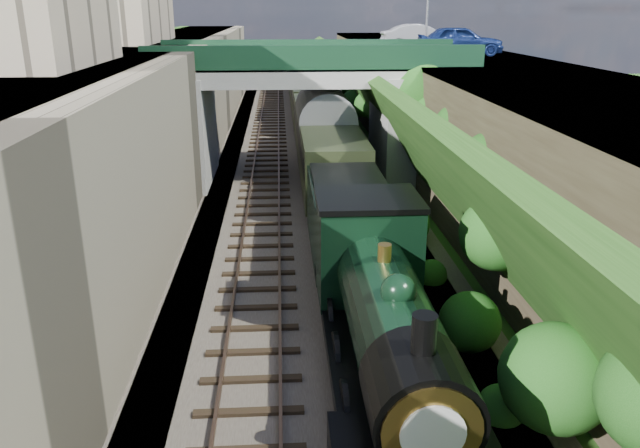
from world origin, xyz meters
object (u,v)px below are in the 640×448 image
(tree, at_px, (423,98))
(car_silver, at_px, (420,37))
(road_bridge, at_px, (320,105))
(locomotive, at_px, (383,318))
(tender, at_px, (350,226))
(car_blue, at_px, (460,40))

(tree, xyz_separation_m, car_silver, (2.14, 11.09, 2.43))
(road_bridge, bearing_deg, locomotive, -89.25)
(tender, bearing_deg, car_silver, 72.16)
(road_bridge, bearing_deg, car_silver, 52.16)
(car_silver, height_order, locomotive, car_silver)
(road_bridge, height_order, car_blue, car_blue)
(road_bridge, distance_m, locomotive, 19.64)
(road_bridge, height_order, car_silver, car_silver)
(car_blue, distance_m, tender, 19.34)
(car_blue, bearing_deg, tree, 154.58)
(tender, bearing_deg, road_bridge, 91.21)
(tree, bearing_deg, road_bridge, 158.70)
(tree, xyz_separation_m, locomotive, (-4.71, -17.57, -2.75))
(road_bridge, relative_size, car_silver, 3.18)
(road_bridge, bearing_deg, car_blue, 27.92)
(tree, distance_m, car_blue, 7.71)
(tree, height_order, tender, tree)
(tree, height_order, locomotive, tree)
(locomotive, xyz_separation_m, tender, (-0.00, 7.36, -0.27))
(locomotive, bearing_deg, tender, 90.00)
(road_bridge, xyz_separation_m, locomotive, (0.26, -19.51, -2.18))
(locomotive, relative_size, tender, 1.70)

